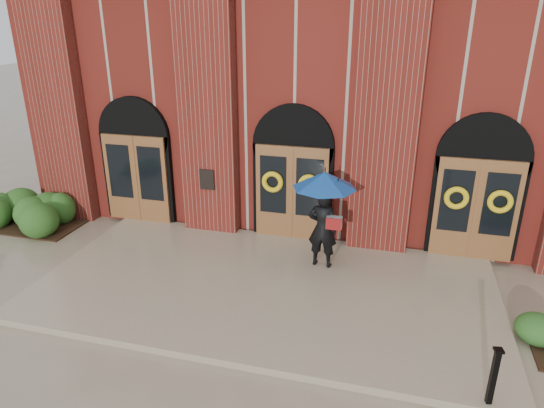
% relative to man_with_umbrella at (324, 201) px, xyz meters
% --- Properties ---
extents(ground, '(90.00, 90.00, 0.00)m').
position_rel_man_with_umbrella_xyz_m(ground, '(-1.06, -1.35, -1.78)').
color(ground, gray).
rests_on(ground, ground).
extents(landing, '(10.00, 5.30, 0.15)m').
position_rel_man_with_umbrella_xyz_m(landing, '(-1.06, -1.20, -1.71)').
color(landing, tan).
rests_on(landing, ground).
extents(church_building, '(16.20, 12.53, 7.00)m').
position_rel_man_with_umbrella_xyz_m(church_building, '(-1.06, 7.43, 1.72)').
color(church_building, maroon).
rests_on(church_building, ground).
extents(man_with_umbrella, '(1.58, 1.58, 2.33)m').
position_rel_man_with_umbrella_xyz_m(man_with_umbrella, '(0.00, 0.00, 0.00)').
color(man_with_umbrella, black).
rests_on(man_with_umbrella, landing).
extents(metal_post, '(0.16, 0.16, 1.00)m').
position_rel_man_with_umbrella_xyz_m(metal_post, '(3.24, -3.70, -1.11)').
color(metal_post, black).
rests_on(metal_post, landing).
extents(hedge_wall_left, '(3.45, 1.38, 0.88)m').
position_rel_man_with_umbrella_xyz_m(hedge_wall_left, '(-9.06, 0.45, -1.34)').
color(hedge_wall_left, '#26521B').
rests_on(hedge_wall_left, ground).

